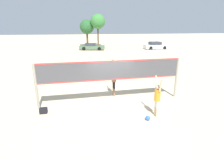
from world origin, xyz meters
TOP-DOWN VIEW (x-y plane):
  - ground_plane at (0.00, 0.00)m, footprint 200.00×200.00m
  - volleyball_net at (0.00, 0.00)m, footprint 8.04×0.13m
  - player_spiker at (1.74, -2.03)m, footprint 0.28×0.68m
  - player_blocker at (0.32, 0.94)m, footprint 0.28×0.72m
  - volleyball at (1.18, -2.34)m, footprint 0.22×0.22m
  - gear_bag at (-3.63, -0.60)m, footprint 0.37×0.25m
  - parked_car_near at (13.73, 23.08)m, footprint 4.62×1.94m
  - parked_car_mid at (1.37, 24.37)m, footprint 4.93×2.91m
  - tree_left_cluster at (1.13, 31.79)m, footprint 3.12×3.12m
  - tree_right_cluster at (3.39, 30.31)m, footprint 3.15×3.15m

SIDE VIEW (x-z plane):
  - ground_plane at x=0.00m, z-range 0.00..0.00m
  - volleyball at x=1.18m, z-range 0.00..0.22m
  - gear_bag at x=-3.63m, z-range 0.00..0.28m
  - parked_car_mid at x=1.37m, z-range -0.05..1.19m
  - parked_car_near at x=13.73m, z-range -0.07..1.33m
  - player_spiker at x=1.74m, z-range 0.04..2.00m
  - player_blocker at x=0.32m, z-range 0.07..2.33m
  - volleyball_net at x=0.00m, z-range 0.46..2.87m
  - tree_left_cluster at x=1.13m, z-range 1.28..7.04m
  - tree_right_cluster at x=3.39m, z-range 1.83..8.72m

